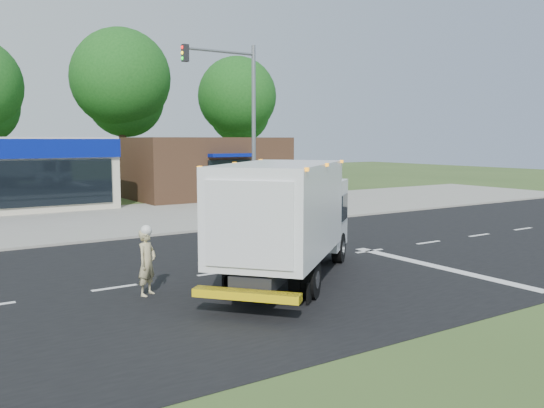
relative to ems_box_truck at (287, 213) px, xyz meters
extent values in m
plane|color=#385123|center=(1.81, 1.89, -1.89)|extent=(120.00, 120.00, 0.00)
cube|color=black|center=(1.81, 1.89, -1.89)|extent=(60.00, 14.00, 0.02)
cube|color=gray|center=(1.81, 10.09, -1.83)|extent=(60.00, 2.40, 0.12)
cube|color=gray|center=(1.81, 15.89, -1.88)|extent=(60.00, 9.00, 0.02)
cube|color=silver|center=(-4.19, 1.89, -1.87)|extent=(1.20, 0.15, 0.01)
cube|color=silver|center=(-1.19, 1.89, -1.87)|extent=(1.20, 0.15, 0.01)
cube|color=silver|center=(1.81, 1.89, -1.87)|extent=(1.20, 0.15, 0.01)
cube|color=silver|center=(4.81, 1.89, -1.87)|extent=(1.20, 0.15, 0.01)
cube|color=silver|center=(7.81, 1.89, -1.87)|extent=(1.20, 0.15, 0.01)
cube|color=silver|center=(10.81, 1.89, -1.87)|extent=(1.20, 0.15, 0.01)
cube|color=silver|center=(13.81, 1.89, -1.87)|extent=(1.20, 0.15, 0.01)
cube|color=silver|center=(4.81, -1.11, -1.87)|extent=(0.40, 7.00, 0.01)
cube|color=black|center=(-0.62, -0.53, -1.19)|extent=(4.45, 3.99, 0.35)
cube|color=white|center=(2.08, 1.77, -0.35)|extent=(2.91, 2.93, 2.09)
cube|color=black|center=(2.80, 2.38, -0.15)|extent=(1.34, 1.54, 0.90)
cube|color=white|center=(-0.62, -0.53, 0.20)|extent=(5.35, 5.06, 2.34)
cube|color=silver|center=(-2.53, -2.15, 0.15)|extent=(1.34, 1.56, 1.90)
cube|color=yellow|center=(-2.67, -2.27, -1.34)|extent=(1.82, 2.05, 0.18)
cube|color=orange|center=(-0.62, -0.53, 1.35)|extent=(5.22, 4.96, 0.08)
cylinder|color=black|center=(1.50, 2.52, -1.41)|extent=(0.92, 0.85, 0.96)
cylinder|color=black|center=(2.73, 1.08, -1.41)|extent=(0.92, 0.85, 0.96)
cylinder|color=black|center=(-1.80, -0.22, -1.41)|extent=(0.92, 0.85, 0.96)
cylinder|color=black|center=(-0.50, -1.74, -1.41)|extent=(0.92, 0.85, 0.96)
imported|color=tan|center=(-3.72, 0.77, -1.06)|extent=(0.73, 0.67, 1.66)
sphere|color=white|center=(-3.72, 0.77, -0.26)|extent=(0.28, 0.28, 0.28)
cube|color=#382316|center=(8.81, 21.89, 0.11)|extent=(10.00, 6.00, 4.00)
cube|color=navy|center=(8.81, 18.79, 1.01)|extent=(3.00, 1.20, 0.20)
cube|color=black|center=(8.81, 18.84, -0.39)|extent=(3.00, 0.12, 2.20)
cylinder|color=gray|center=(4.81, 9.49, 2.11)|extent=(0.18, 0.18, 8.00)
cylinder|color=gray|center=(3.11, 9.49, 5.71)|extent=(3.40, 0.12, 0.12)
cube|color=black|center=(1.51, 9.49, 5.51)|extent=(0.25, 0.25, 0.70)
cylinder|color=#332114|center=(5.81, 29.89, 2.03)|extent=(0.56, 0.56, 7.84)
sphere|color=#164D16|center=(5.81, 29.89, 6.51)|extent=(7.39, 7.39, 7.39)
sphere|color=#164D16|center=(6.31, 30.39, 5.05)|extent=(5.82, 5.82, 5.82)
cylinder|color=#332114|center=(15.81, 29.89, 1.61)|extent=(0.56, 0.56, 7.00)
sphere|color=#164D16|center=(15.81, 29.89, 5.61)|extent=(6.60, 6.60, 6.60)
sphere|color=#164D16|center=(16.31, 30.39, 4.31)|extent=(5.20, 5.20, 5.20)
camera|label=1|loc=(-8.87, -12.61, 1.98)|focal=38.00mm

